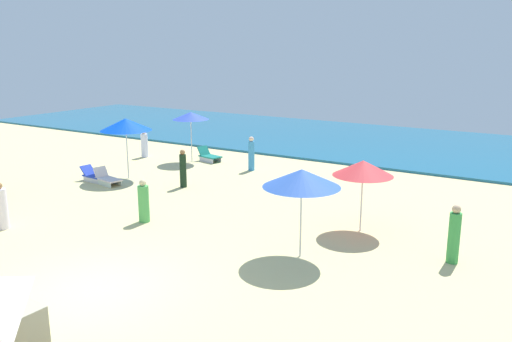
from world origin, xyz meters
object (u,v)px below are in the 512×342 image
(umbrella_3, at_px, (363,168))
(beachgoer_5, at_px, (251,154))
(beachgoer_0, at_px, (1,208))
(beachgoer_2, at_px, (183,169))
(lounge_chair_1_0, at_px, (107,179))
(umbrella_4, at_px, (302,178))
(umbrella_0, at_px, (191,116))
(umbrella_1, at_px, (126,124))
(beachgoer_6, at_px, (144,202))
(lounge_chair_0_0, at_px, (209,156))
(lounge_chair_1_1, at_px, (95,176))
(beachgoer_4, at_px, (144,145))
(beachgoer_1, at_px, (454,236))

(umbrella_3, distance_m, beachgoer_5, 9.39)
(beachgoer_0, relative_size, beachgoer_2, 0.96)
(lounge_chair_1_0, distance_m, umbrella_4, 11.38)
(umbrella_0, relative_size, umbrella_4, 1.01)
(lounge_chair_1_0, bearing_deg, beachgoer_0, -155.58)
(umbrella_1, relative_size, beachgoer_5, 1.66)
(beachgoer_0, xyz_separation_m, beachgoer_6, (3.49, 2.97, -0.03))
(umbrella_4, bearing_deg, beachgoer_2, 151.43)
(lounge_chair_0_0, relative_size, lounge_chair_1_0, 0.95)
(umbrella_3, xyz_separation_m, umbrella_4, (-0.71, -2.96, 0.22))
(lounge_chair_1_1, relative_size, beachgoer_4, 1.04)
(lounge_chair_0_0, xyz_separation_m, umbrella_3, (10.56, -5.98, 1.82))
(beachgoer_6, bearing_deg, beachgoer_4, -115.93)
(umbrella_4, height_order, beachgoer_6, umbrella_4)
(lounge_chair_1_1, relative_size, umbrella_3, 0.66)
(lounge_chair_1_1, height_order, beachgoer_6, beachgoer_6)
(beachgoer_5, bearing_deg, umbrella_4, -146.57)
(beachgoer_0, relative_size, beachgoer_1, 0.94)
(umbrella_4, xyz_separation_m, beachgoer_6, (-5.96, -0.07, -1.63))
(beachgoer_6, bearing_deg, beachgoer_2, -136.66)
(beachgoer_1, bearing_deg, lounge_chair_0_0, 30.02)
(umbrella_0, bearing_deg, beachgoer_6, -61.43)
(lounge_chair_1_0, bearing_deg, beachgoer_1, -82.78)
(umbrella_1, relative_size, beachgoer_1, 1.64)
(umbrella_0, relative_size, lounge_chair_1_0, 1.77)
(lounge_chair_1_1, distance_m, beachgoer_2, 4.21)
(lounge_chair_1_1, bearing_deg, lounge_chair_1_0, -91.69)
(lounge_chair_0_0, relative_size, beachgoer_1, 0.83)
(beachgoer_1, height_order, beachgoer_2, beachgoer_1)
(umbrella_3, xyz_separation_m, beachgoer_0, (-10.16, -5.99, -1.38))
(umbrella_0, distance_m, lounge_chair_1_0, 6.01)
(lounge_chair_1_0, distance_m, beachgoer_4, 5.82)
(umbrella_4, xyz_separation_m, beachgoer_2, (-7.71, 4.20, -1.54))
(beachgoer_2, bearing_deg, umbrella_1, -48.52)
(beachgoer_0, height_order, beachgoer_2, beachgoer_2)
(lounge_chair_0_0, relative_size, umbrella_1, 0.51)
(lounge_chair_1_0, xyz_separation_m, beachgoer_2, (3.13, 1.39, 0.53))
(lounge_chair_1_0, xyz_separation_m, beachgoer_1, (14.67, -0.99, 0.54))
(umbrella_0, relative_size, beachgoer_6, 1.73)
(beachgoer_1, height_order, beachgoer_6, beachgoer_1)
(lounge_chair_1_0, distance_m, umbrella_3, 11.69)
(umbrella_0, xyz_separation_m, lounge_chair_1_1, (-1.10, -5.52, -2.15))
(lounge_chair_1_0, height_order, beachgoer_1, beachgoer_1)
(beachgoer_5, bearing_deg, lounge_chair_1_0, 138.36)
(umbrella_0, relative_size, beachgoer_0, 1.64)
(umbrella_4, relative_size, beachgoer_4, 1.72)
(beachgoer_4, xyz_separation_m, beachgoer_6, (7.51, -8.05, -0.00))
(umbrella_0, xyz_separation_m, beachgoer_4, (-2.89, -0.44, -1.70))
(umbrella_0, distance_m, beachgoer_6, 9.81)
(beachgoer_0, bearing_deg, umbrella_3, 64.75)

